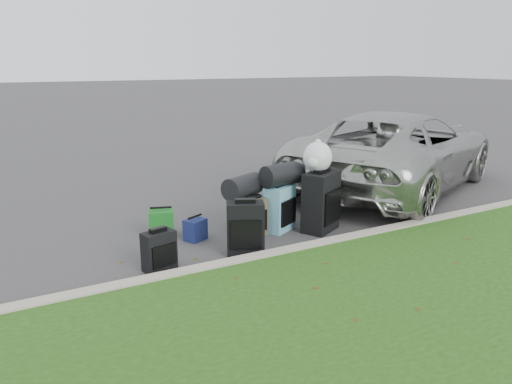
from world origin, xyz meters
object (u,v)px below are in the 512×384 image
suitcase_large_black_right (321,202)px  suitcase_small_black (159,251)px  suv (397,151)px  suitcase_teal (279,208)px  suitcase_large_black_left (245,228)px  suitcase_olive (253,216)px  tote_green (162,223)px  tote_navy (195,230)px

suitcase_large_black_right → suitcase_small_black: bearing=158.5°
suv → suitcase_teal: 3.34m
suitcase_large_black_left → suitcase_small_black: bearing=-156.5°
suv → suitcase_large_black_right: (-2.66, -1.27, -0.31)m
suitcase_large_black_left → suitcase_large_black_right: 1.37m
suitcase_olive → suitcase_large_black_right: 0.99m
suitcase_olive → tote_green: bearing=160.5°
suitcase_teal → tote_navy: (-1.20, 0.20, -0.18)m
suitcase_large_black_left → suitcase_olive: suitcase_large_black_left is taller
suitcase_large_black_left → tote_navy: 0.86m
suitcase_large_black_left → tote_navy: (-0.37, 0.75, -0.19)m
suitcase_olive → suitcase_teal: 0.42m
tote_navy → tote_green: bearing=107.5°
suitcase_large_black_right → tote_green: suitcase_large_black_right is taller
suitcase_small_black → suitcase_olive: suitcase_olive is taller
suv → suitcase_large_black_left: suv is taller
suv → suitcase_large_black_right: bearing=90.6°
suitcase_large_black_left → suitcase_teal: size_ratio=1.02×
suitcase_small_black → suitcase_large_black_right: suitcase_large_black_right is taller
suitcase_small_black → suitcase_large_black_right: (2.45, 0.24, 0.19)m
suitcase_large_black_left → tote_navy: size_ratio=2.27×
suitcase_small_black → tote_green: 1.18m
suitcase_teal → suitcase_large_black_right: suitcase_large_black_right is taller
suitcase_teal → suitcase_large_black_left: bearing=-174.3°
suitcase_large_black_left → suitcase_large_black_right: size_ratio=0.78×
suitcase_teal → tote_navy: suitcase_teal is taller
suitcase_large_black_left → suitcase_olive: (0.42, 0.58, -0.07)m
suitcase_small_black → suv: bearing=3.3°
suv → suitcase_small_black: size_ratio=11.40×
suitcase_teal → suitcase_olive: bearing=148.8°
suitcase_large_black_right → tote_green: (-2.05, 0.86, -0.24)m
suitcase_teal → tote_green: bearing=131.8°
suv → tote_navy: bearing=75.2°
suitcase_olive → suitcase_large_black_right: size_ratio=0.62×
tote_green → suitcase_olive: bearing=-6.4°
suitcase_teal → tote_green: 1.65m
tote_green → tote_navy: (0.34, -0.37, -0.04)m
suv → tote_green: size_ratio=14.32×
suv → tote_green: suv is taller
suitcase_large_black_right → suitcase_olive: bearing=134.3°
suitcase_small_black → tote_navy: (0.74, 0.73, -0.09)m
suitcase_small_black → tote_navy: suitcase_small_black is taller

